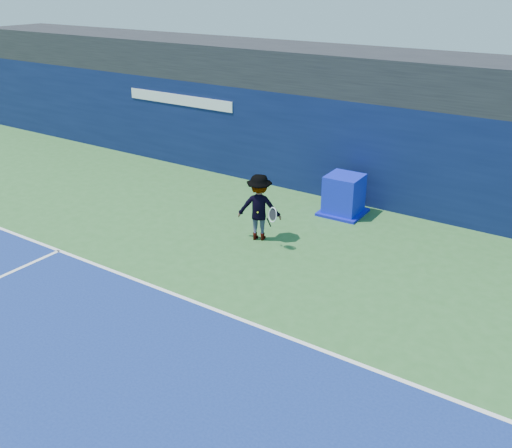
# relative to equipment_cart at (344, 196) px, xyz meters

# --- Properties ---
(ground) EXTENTS (80.00, 80.00, 0.00)m
(ground) POSITION_rel_equipment_cart_xyz_m (0.26, -9.12, -0.52)
(ground) COLOR #30642D
(ground) RESTS_ON ground
(baseline) EXTENTS (24.00, 0.10, 0.01)m
(baseline) POSITION_rel_equipment_cart_xyz_m (0.26, -6.12, -0.51)
(baseline) COLOR white
(baseline) RESTS_ON ground
(stadium_band) EXTENTS (36.00, 3.00, 1.20)m
(stadium_band) POSITION_rel_equipment_cart_xyz_m (0.26, 2.38, 3.08)
(stadium_band) COLOR black
(stadium_band) RESTS_ON back_wall_assembly
(back_wall_assembly) EXTENTS (36.00, 1.03, 3.00)m
(back_wall_assembly) POSITION_rel_equipment_cart_xyz_m (0.26, 1.38, 0.98)
(back_wall_assembly) COLOR #0A143B
(back_wall_assembly) RESTS_ON ground
(equipment_cart) EXTENTS (1.22, 1.22, 1.14)m
(equipment_cart) POSITION_rel_equipment_cart_xyz_m (0.00, 0.00, 0.00)
(equipment_cart) COLOR #0D19C1
(equipment_cart) RESTS_ON ground
(tennis_player) EXTENTS (1.39, 1.04, 1.73)m
(tennis_player) POSITION_rel_equipment_cart_xyz_m (-1.04, -2.74, 0.35)
(tennis_player) COLOR white
(tennis_player) RESTS_ON ground
(tennis_ball) EXTENTS (0.07, 0.07, 0.07)m
(tennis_ball) POSITION_rel_equipment_cart_xyz_m (-0.98, -2.90, 0.28)
(tennis_ball) COLOR #BED117
(tennis_ball) RESTS_ON ground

